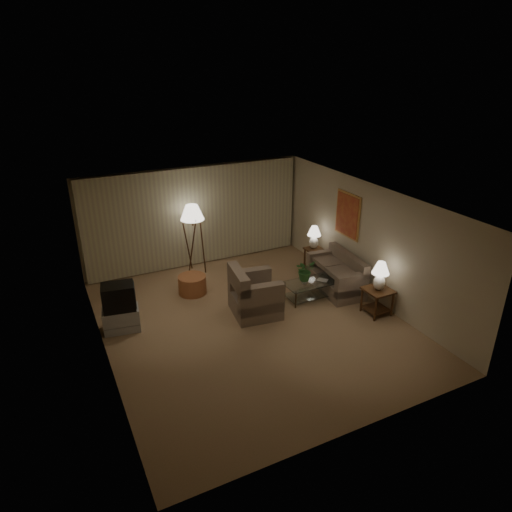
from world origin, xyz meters
The scene contains 16 objects.
ground centered at (0.00, 0.00, 0.00)m, with size 7.00×7.00×0.00m, color #A6795C.
room_shell centered at (0.02, 1.51, 1.75)m, with size 6.04×7.02×2.72m.
sofa centered at (2.50, 0.46, 0.36)m, with size 1.78×1.13×0.72m.
armchair centered at (0.25, 0.32, 0.44)m, with size 1.30×1.26×0.87m.
side_table_near centered at (2.65, -0.89, 0.41)m, with size 0.57×0.57×0.60m.
side_table_far centered at (2.65, 1.71, 0.39)m, with size 0.44×0.37×0.60m.
table_lamp_near centered at (2.65, -0.89, 0.99)m, with size 0.38×0.38×0.65m.
table_lamp_far centered at (2.65, 1.71, 0.96)m, with size 0.36×0.36×0.62m.
coffee_table centered at (1.69, 0.36, 0.28)m, with size 1.19×0.65×0.41m.
tv_cabinet centered at (-2.55, 0.94, 0.25)m, with size 0.80×0.57×0.50m, color #A8A8AB.
crt_tv centered at (-2.55, 0.94, 0.78)m, with size 0.71×0.56×0.55m, color black.
floor_lamp centered at (-0.26, 2.90, 0.97)m, with size 0.60×0.60×1.86m.
ottoman centered at (-0.70, 1.83, 0.22)m, with size 0.67×0.67×0.45m, color #B16A3C.
vase centered at (1.54, 0.36, 0.50)m, with size 0.16×0.16×0.17m, color white.
flowers centered at (1.54, 0.36, 0.83)m, with size 0.45×0.39×0.50m, color #397D37.
book centered at (1.94, 0.26, 0.42)m, with size 0.18×0.24×0.02m, color olive.
Camera 1 is at (-3.64, -7.61, 5.27)m, focal length 32.00 mm.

